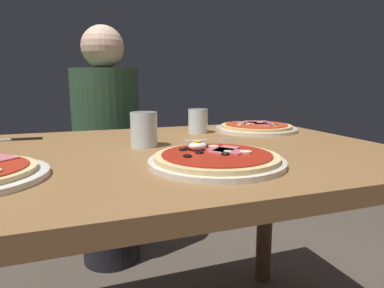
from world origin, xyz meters
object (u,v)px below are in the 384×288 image
at_px(water_glass_far, 198,123).
at_px(diner_person, 108,155).
at_px(water_glass_near, 144,132).
at_px(knife, 13,139).
at_px(pizza_foreground, 216,159).
at_px(pizza_across_right, 256,127).
at_px(dining_table, 169,187).
at_px(fork, 205,140).

bearing_deg(water_glass_far, diner_person, 115.37).
height_order(water_glass_near, knife, water_glass_near).
xyz_separation_m(water_glass_near, water_glass_far, (0.24, 0.19, -0.01)).
height_order(pizza_foreground, pizza_across_right, pizza_foreground).
bearing_deg(pizza_foreground, pizza_across_right, 50.50).
relative_size(dining_table, diner_person, 1.05).
bearing_deg(diner_person, pizza_across_right, 130.01).
distance_m(pizza_across_right, diner_person, 0.79).
relative_size(water_glass_near, knife, 0.50).
bearing_deg(fork, pizza_foreground, -107.03).
relative_size(pizza_across_right, fork, 1.91).
relative_size(pizza_foreground, fork, 1.93).
xyz_separation_m(dining_table, diner_person, (-0.09, 0.81, -0.07)).
relative_size(pizza_foreground, water_glass_far, 3.56).
xyz_separation_m(water_glass_far, knife, (-0.60, 0.05, -0.03)).
height_order(pizza_across_right, water_glass_near, water_glass_near).
xyz_separation_m(pizza_foreground, diner_person, (-0.14, 1.02, -0.19)).
height_order(fork, knife, knife).
bearing_deg(water_glass_near, knife, 146.65).
bearing_deg(water_glass_far, fork, -103.80).
distance_m(dining_table, knife, 0.53).
bearing_deg(diner_person, water_glass_far, 115.37).
bearing_deg(diner_person, dining_table, 96.00).
bearing_deg(pizza_foreground, fork, 72.97).
bearing_deg(dining_table, fork, 29.59).
height_order(fork, diner_person, diner_person).
bearing_deg(water_glass_far, pizza_foreground, -105.83).
height_order(dining_table, water_glass_far, water_glass_far).
xyz_separation_m(pizza_across_right, fork, (-0.27, -0.15, -0.01)).
xyz_separation_m(pizza_foreground, water_glass_near, (-0.11, 0.26, 0.03)).
bearing_deg(fork, dining_table, -150.41).
xyz_separation_m(water_glass_near, diner_person, (-0.03, 0.75, -0.22)).
bearing_deg(dining_table, pizza_foreground, -75.18).
height_order(pizza_across_right, knife, pizza_across_right).
bearing_deg(knife, water_glass_far, -4.69).
height_order(pizza_foreground, water_glass_far, water_glass_far).
xyz_separation_m(dining_table, water_glass_near, (-0.05, 0.06, 0.15)).
relative_size(pizza_foreground, knife, 1.56).
distance_m(fork, diner_person, 0.79).
distance_m(dining_table, pizza_foreground, 0.24).
height_order(water_glass_near, diner_person, diner_person).
bearing_deg(pizza_across_right, pizza_foreground, -129.50).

